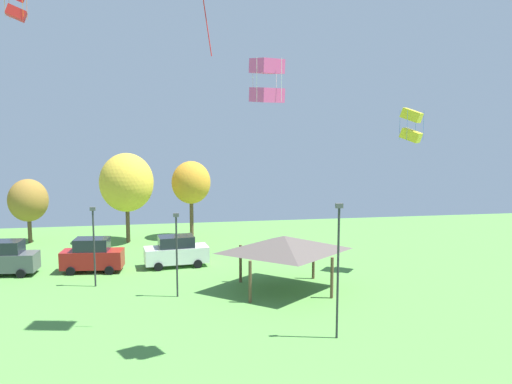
{
  "coord_description": "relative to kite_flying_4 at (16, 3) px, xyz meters",
  "views": [
    {
      "loc": [
        -0.57,
        1.57,
        10.9
      ],
      "look_at": [
        1.96,
        16.81,
        8.91
      ],
      "focal_mm": 38.0,
      "sensor_mm": 36.0,
      "label": 1
    }
  ],
  "objects": [
    {
      "name": "park_pavilion",
      "position": [
        16.87,
        -4.83,
        -15.48
      ],
      "size": [
        6.66,
        5.56,
        3.6
      ],
      "color": "brown",
      "rests_on": "ground"
    },
    {
      "name": "treeline_tree_1",
      "position": [
        -2.96,
        12.6,
        -14.68
      ],
      "size": [
        3.51,
        3.51,
        5.83
      ],
      "color": "brown",
      "rests_on": "ground"
    },
    {
      "name": "light_post_2",
      "position": [
        9.95,
        -5.13,
        -15.51
      ],
      "size": [
        0.36,
        0.2,
        5.34
      ],
      "color": "#2D2D33",
      "rests_on": "ground"
    },
    {
      "name": "light_post_3",
      "position": [
        4.58,
        -2.05,
        -15.49
      ],
      "size": [
        0.36,
        0.2,
        5.38
      ],
      "color": "#2D2D33",
      "rests_on": "ground"
    },
    {
      "name": "parked_car_leftmost",
      "position": [
        -2.15,
        1.83,
        -17.34
      ],
      "size": [
        4.61,
        2.32,
        2.5
      ],
      "rotation": [
        0.0,
        0.0,
        -0.08
      ],
      "color": "#4C5156",
      "rests_on": "ground"
    },
    {
      "name": "treeline_tree_2",
      "position": [
        5.85,
        11.31,
        -13.07
      ],
      "size": [
        4.82,
        4.82,
        8.15
      ],
      "color": "brown",
      "rests_on": "ground"
    },
    {
      "name": "kite_flying_7",
      "position": [
        26.69,
        -2.0,
        -7.88
      ],
      "size": [
        1.93,
        1.9,
        2.5
      ],
      "color": "yellow"
    },
    {
      "name": "parked_car_third_from_left",
      "position": [
        10.03,
        2.19,
        -17.4
      ],
      "size": [
        4.95,
        2.52,
        2.35
      ],
      "rotation": [
        0.0,
        0.0,
        0.12
      ],
      "color": "silver",
      "rests_on": "ground"
    },
    {
      "name": "light_post_1",
      "position": [
        17.8,
        -13.09,
        -14.69
      ],
      "size": [
        0.36,
        0.2,
        6.94
      ],
      "color": "#2D2D33",
      "rests_on": "ground"
    },
    {
      "name": "kite_flying_5",
      "position": [
        13.86,
        -14.68,
        -5.85
      ],
      "size": [
        1.53,
        1.54,
        1.94
      ],
      "color": "#E54C93"
    },
    {
      "name": "kite_flying_4",
      "position": [
        0.0,
        0.0,
        0.0
      ],
      "size": [
        1.47,
        1.35,
        2.28
      ],
      "color": "red"
    },
    {
      "name": "treeline_tree_3",
      "position": [
        11.68,
        12.38,
        -13.31
      ],
      "size": [
        3.64,
        3.64,
        7.29
      ],
      "color": "brown",
      "rests_on": "ground"
    },
    {
      "name": "parked_car_second_from_left",
      "position": [
        3.94,
        1.67,
        -17.34
      ],
      "size": [
        4.53,
        2.29,
        2.5
      ],
      "rotation": [
        0.0,
        0.0,
        -0.1
      ],
      "color": "maroon",
      "rests_on": "ground"
    }
  ]
}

